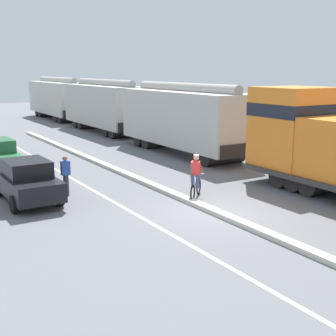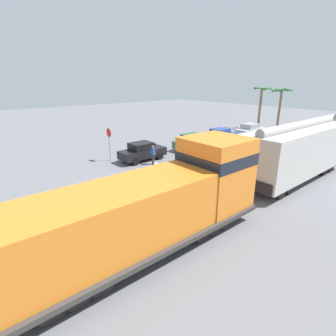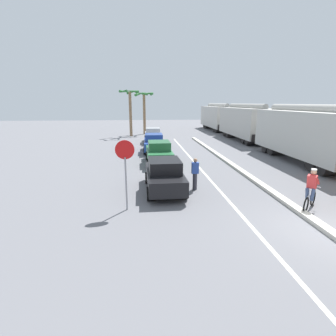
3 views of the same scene
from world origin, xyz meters
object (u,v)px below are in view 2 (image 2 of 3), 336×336
Objects in this scene: parked_car_black at (142,151)px; palm_tree_near at (281,97)px; stop_sign at (109,138)px; pedestrian_by_cars at (153,155)px; cyclist at (155,176)px; palm_tree_far at (261,98)px; parked_car_green at (193,142)px; locomotive at (158,206)px; parked_car_blue at (220,136)px; hopper_car_lead at (296,151)px; parked_car_silver at (250,130)px.

palm_tree_near is (-0.72, 24.62, 3.59)m from parked_car_black.
pedestrian_by_cars is (3.28, 2.25, -1.18)m from stop_sign.
palm_tree_far reaches higher than cyclist.
parked_car_black is at bearing 52.17° from stop_sign.
palm_tree_near is at bearing 103.23° from cyclist.
palm_tree_near is at bearing 92.61° from parked_car_green.
palm_tree_far is at bearing 99.18° from parked_car_green.
stop_sign is at bearing -92.16° from palm_tree_near.
locomotive is 2.75× the size of parked_car_blue.
palm_tree_near is (-6.48, 27.55, 3.59)m from cyclist.
locomotive is 12.65m from parked_car_black.
hopper_car_lead is at bearing 32.01° from stop_sign.
parked_car_black and pedestrian_by_cars have the same top height.
hopper_car_lead is 15.23m from parked_car_silver.
stop_sign is (-12.50, 4.34, 0.23)m from locomotive.
parked_car_green is 10.24m from parked_car_silver.
stop_sign is (-1.68, -12.95, 1.21)m from parked_car_blue.
palm_tree_near is at bearing 110.22° from locomotive.
palm_tree_near is at bearing 95.58° from parked_car_silver.
hopper_car_lead is 14.74m from stop_sign.
parked_car_blue is (-0.17, 4.60, 0.00)m from parked_car_green.
stop_sign reaches higher than parked_car_blue.
hopper_car_lead is 6.18× the size of cyclist.
hopper_car_lead is at bearing -2.89° from parked_car_green.
parked_car_black is (-10.76, -5.58, -1.26)m from hopper_car_lead.
parked_car_blue is 2.47× the size of cyclist.
stop_sign is at bearing -97.40° from parked_car_blue.
stop_sign is 0.49× the size of palm_tree_near.
palm_tree_near is 2.83m from palm_tree_far.
cyclist is at bearing -66.95° from parked_car_blue.
parked_car_black is at bearing -88.32° from palm_tree_near.
parked_car_blue is (-0.05, 10.72, 0.00)m from parked_car_black.
stop_sign is 1.78× the size of pedestrian_by_cars.
parked_car_green is at bearing -87.84° from parked_car_blue.
stop_sign is at bearing 160.84° from locomotive.
parked_car_black is 6.46m from cyclist.
parked_car_green is 8.64m from stop_sign.
parked_car_silver and pedestrian_by_cars have the same top height.
parked_car_blue is at bearing -78.12° from palm_tree_far.
stop_sign is at bearing 174.67° from cyclist.
locomotive is 12.16m from hopper_car_lead.
palm_tree_far reaches higher than parked_car_blue.
hopper_car_lead reaches higher than parked_car_silver.
cyclist is 0.29× the size of palm_tree_near.
parked_car_blue is 13.12m from stop_sign.
palm_tree_far is (-2.60, 6.07, 3.59)m from parked_car_silver.
locomotive reaches higher than pedestrian_by_cars.
parked_car_blue is at bearing -87.24° from palm_tree_near.
locomotive is 6.77× the size of cyclist.
hopper_car_lead reaches higher than parked_car_green.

